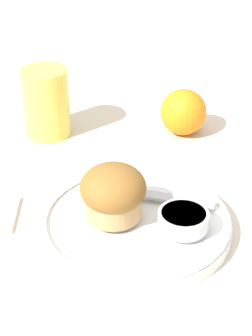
{
  "coord_description": "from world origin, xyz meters",
  "views": [
    {
      "loc": [
        -0.02,
        -0.55,
        0.41
      ],
      "look_at": [
        -0.01,
        0.03,
        0.06
      ],
      "focal_mm": 60.0,
      "sensor_mm": 36.0,
      "label": 1
    }
  ],
  "objects_px": {
    "butter_knife": "(146,194)",
    "juice_glass": "(46,102)",
    "orange_fruit": "(183,112)",
    "muffin": "(113,193)"
  },
  "relations": [
    {
      "from": "muffin",
      "to": "juice_glass",
      "type": "relative_size",
      "value": 0.73
    },
    {
      "from": "muffin",
      "to": "juice_glass",
      "type": "distance_m",
      "value": 0.26
    },
    {
      "from": "muffin",
      "to": "butter_knife",
      "type": "relative_size",
      "value": 0.46
    },
    {
      "from": "butter_knife",
      "to": "juice_glass",
      "type": "distance_m",
      "value": 0.25
    },
    {
      "from": "orange_fruit",
      "to": "juice_glass",
      "type": "distance_m",
      "value": 0.21
    },
    {
      "from": "muffin",
      "to": "butter_knife",
      "type": "xyz_separation_m",
      "value": [
        0.04,
        0.04,
        -0.03
      ]
    },
    {
      "from": "juice_glass",
      "to": "butter_knife",
      "type": "bearing_deg",
      "value": -54.88
    },
    {
      "from": "muffin",
      "to": "juice_glass",
      "type": "xyz_separation_m",
      "value": [
        -0.1,
        0.24,
        0.0
      ]
    },
    {
      "from": "muffin",
      "to": "butter_knife",
      "type": "distance_m",
      "value": 0.06
    },
    {
      "from": "orange_fruit",
      "to": "juice_glass",
      "type": "height_order",
      "value": "juice_glass"
    }
  ]
}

